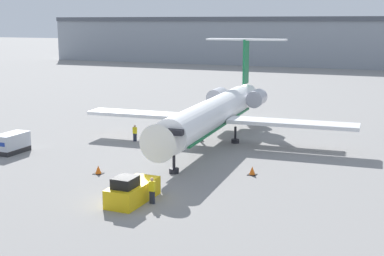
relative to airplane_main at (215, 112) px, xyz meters
name	(u,v)px	position (x,y,z in m)	size (l,w,h in m)	color
ground_plane	(132,201)	(1.03, -18.88, -3.20)	(600.00, 600.00, 0.00)	gray
terminal_building	(352,42)	(1.03, 101.12, 3.51)	(180.00, 16.80, 13.36)	#8C939E
airplane_main	(215,112)	(0.00, 0.00, 0.00)	(27.81, 28.77, 10.03)	white
pushback_tug	(133,191)	(1.16, -18.94, -2.45)	(1.95, 4.60, 1.99)	yellow
luggage_cart	(12,143)	(-15.94, -11.26, -2.27)	(1.65, 3.28, 1.85)	#232326
worker_near_tug	(152,190)	(2.57, -18.79, -2.24)	(0.40, 0.25, 1.81)	#232838
worker_by_wing	(135,133)	(-7.83, -2.48, -2.31)	(0.40, 0.24, 1.70)	#232838
traffic_cone_left	(98,170)	(-4.71, -14.11, -2.87)	(0.71, 0.71, 0.68)	black
traffic_cone_right	(252,171)	(6.76, -9.56, -2.86)	(0.68, 0.68, 0.71)	black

